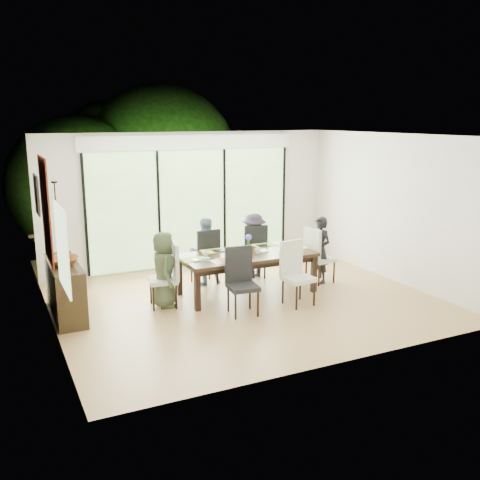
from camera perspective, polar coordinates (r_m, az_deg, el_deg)
name	(u,v)px	position (r m, az deg, el deg)	size (l,w,h in m)	color
floor	(247,302)	(8.87, 0.70, -6.67)	(6.00, 5.00, 0.01)	#97673C
ceiling	(247,135)	(8.36, 0.75, 11.11)	(6.00, 5.00, 0.01)	white
wall_back	(192,200)	(10.79, -5.19, 4.26)	(6.00, 0.02, 2.70)	silver
wall_front	(341,259)	(6.41, 10.69, -1.97)	(6.00, 0.02, 2.70)	silver
wall_left	(48,240)	(7.70, -19.81, -0.02)	(0.02, 5.00, 2.70)	silver
wall_right	(394,208)	(10.19, 16.12, 3.28)	(0.02, 5.00, 2.70)	beige
glass_doors	(192,208)	(10.77, -5.10, 3.44)	(4.20, 0.02, 2.30)	#598C3F
blinds_header	(191,142)	(10.63, -5.23, 10.36)	(4.40, 0.06, 0.28)	white
mullion_a	(85,216)	(10.23, -16.17, 2.47)	(0.05, 0.04, 2.30)	black
mullion_b	(159,210)	(10.54, -8.65, 3.13)	(0.05, 0.04, 2.30)	black
mullion_c	(224,205)	(11.02, -1.67, 3.71)	(0.05, 0.04, 2.30)	black
mullion_d	(283,201)	(11.65, 4.65, 4.18)	(0.05, 0.04, 2.30)	black
side_window	(62,248)	(6.50, -18.42, -0.85)	(0.02, 0.90, 1.00)	#8CAD7F
deck	(179,257)	(11.89, -6.56, -1.84)	(6.00, 1.80, 0.10)	brown
rail_top	(167,224)	(12.50, -7.83, 1.67)	(6.00, 0.08, 0.06)	brown
foliage_left	(77,185)	(12.92, -16.98, 5.60)	(3.20, 3.20, 3.20)	#14380F
foliage_mid	(161,164)	(13.96, -8.45, 8.02)	(4.00, 4.00, 4.00)	#14380F
foliage_right	(238,185)	(13.92, -0.25, 5.91)	(2.80, 2.80, 2.80)	#14380F
foliage_far	(116,170)	(14.39, -13.09, 7.25)	(3.60, 3.60, 3.60)	#14380F
table_top	(247,255)	(9.11, 0.77, -1.61)	(2.28, 1.04, 0.06)	black
table_apron	(247,260)	(9.13, 0.77, -2.13)	(2.09, 0.85, 0.09)	black
table_leg_fl	(197,291)	(8.41, -4.57, -5.43)	(0.09, 0.09, 0.65)	black
table_leg_fr	(314,274)	(9.36, 7.88, -3.59)	(0.09, 0.09, 0.65)	black
table_leg_bl	(179,276)	(9.19, -6.50, -3.87)	(0.09, 0.09, 0.65)	black
table_leg_br	(289,262)	(10.06, 5.20, -2.34)	(0.09, 0.09, 0.65)	black
chair_left_end	(163,275)	(8.61, -8.24, -3.72)	(0.44, 0.44, 1.04)	beige
chair_right_end	(321,255)	(9.88, 8.59, -1.55)	(0.44, 0.44, 1.04)	beige
chair_far_left	(204,256)	(9.72, -3.84, -1.68)	(0.44, 0.44, 1.04)	black
chair_far_right	(253,250)	(10.12, 1.43, -1.06)	(0.44, 0.44, 1.04)	black
chair_near_left	(243,282)	(8.19, 0.32, -4.48)	(0.44, 0.44, 1.04)	black
chair_near_right	(299,274)	(8.65, 6.30, -3.59)	(0.44, 0.44, 1.04)	silver
person_left_end	(164,269)	(8.59, -8.13, -3.13)	(0.57, 0.36, 1.22)	#3C4931
person_right_end	(320,250)	(9.85, 8.51, -1.06)	(0.57, 0.36, 1.22)	black
person_far_left	(205,251)	(9.68, -3.80, -1.19)	(0.57, 0.36, 1.22)	slate
person_far_right	(254,245)	(10.08, 1.48, -0.59)	(0.57, 0.36, 1.22)	#251D2B
placemat_left	(195,260)	(8.73, -4.83, -2.09)	(0.42, 0.30, 0.01)	#86B03E
placemat_right	(295,248)	(9.54, 5.89, -0.80)	(0.42, 0.30, 0.01)	#9DC245
placemat_far_l	(214,251)	(9.27, -2.82, -1.16)	(0.42, 0.30, 0.01)	#A2C646
placemat_far_r	(265,245)	(9.69, 2.64, -0.54)	(0.42, 0.30, 0.01)	#93BF44
placemat_paper	(225,261)	(8.61, -1.63, -2.27)	(0.42, 0.30, 0.01)	white
tablet_far_l	(220,250)	(9.26, -2.13, -1.12)	(0.25, 0.17, 0.01)	black
tablet_far_r	(263,245)	(9.62, 2.52, -0.59)	(0.23, 0.16, 0.01)	black
papers	(284,250)	(9.38, 4.74, -1.03)	(0.28, 0.21, 0.00)	white
platter_base	(225,260)	(8.61, -1.63, -2.18)	(0.25, 0.25, 0.02)	white
platter_snacks	(225,259)	(8.60, -1.63, -2.07)	(0.19, 0.19, 0.01)	orange
vase	(248,249)	(9.15, 0.91, -0.99)	(0.08, 0.08, 0.11)	silver
hyacinth_stems	(249,243)	(9.12, 0.91, -0.30)	(0.04, 0.04, 0.15)	#337226
hyacinth_blooms	(249,237)	(9.10, 0.92, 0.28)	(0.10, 0.10, 0.10)	#545BD3
laptop	(203,260)	(8.67, -3.98, -2.11)	(0.31, 0.20, 0.02)	silver
cup_a	(206,253)	(8.94, -3.68, -1.42)	(0.12, 0.12, 0.09)	white
cup_b	(258,251)	(9.07, 1.90, -1.21)	(0.09, 0.09, 0.09)	white
cup_c	(285,245)	(9.54, 4.81, -0.52)	(0.12, 0.12, 0.09)	white
book	(259,251)	(9.25, 2.02, -1.15)	(0.16, 0.21, 0.02)	white
sideboard	(65,289)	(8.59, -18.15, -5.02)	(0.42, 1.49, 0.84)	black
bowl	(64,261)	(8.37, -18.28, -2.13)	(0.44, 0.44, 0.11)	brown
candlestick_base	(60,256)	(8.81, -18.65, -1.66)	(0.09, 0.09, 0.04)	black
candlestick_shaft	(57,219)	(8.69, -18.93, 2.09)	(0.02, 0.02, 1.16)	black
candlestick_pan	(54,182)	(8.60, -19.22, 5.86)	(0.09, 0.09, 0.03)	black
candle	(54,178)	(8.60, -19.24, 6.23)	(0.03, 0.03, 0.09)	silver
tapestry	(46,210)	(8.03, -20.02, 3.03)	(0.02, 1.00, 1.50)	maroon
art_frame	(37,195)	(9.30, -20.88, 4.55)	(0.03, 0.55, 0.65)	black
art_canvas	(38,195)	(9.30, -20.76, 4.56)	(0.01, 0.45, 0.55)	#194852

